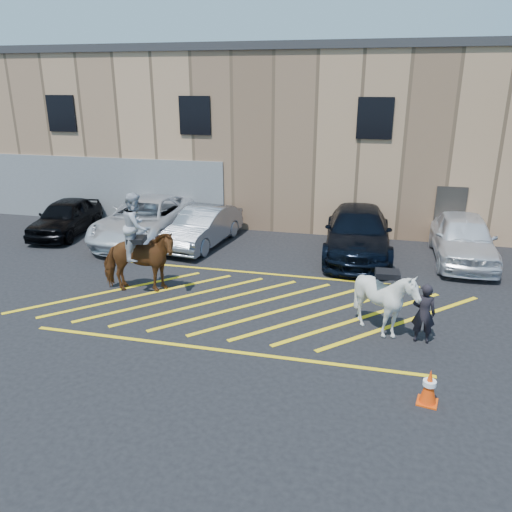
% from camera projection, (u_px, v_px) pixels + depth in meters
% --- Properties ---
extents(ground, '(90.00, 90.00, 0.00)m').
position_uv_depth(ground, '(250.00, 301.00, 14.07)').
color(ground, black).
rests_on(ground, ground).
extents(car_black_suv, '(2.16, 4.34, 1.42)m').
position_uv_depth(car_black_suv, '(66.00, 217.00, 20.13)').
color(car_black_suv, black).
rests_on(car_black_suv, ground).
extents(car_white_pickup, '(2.73, 5.83, 1.61)m').
position_uv_depth(car_white_pickup, '(146.00, 219.00, 19.39)').
color(car_white_pickup, silver).
rests_on(car_white_pickup, ground).
extents(car_silver_sedan, '(2.08, 4.48, 1.42)m').
position_uv_depth(car_silver_sedan, '(203.00, 227.00, 18.76)').
color(car_silver_sedan, gray).
rests_on(car_silver_sedan, ground).
extents(car_blue_suv, '(2.51, 5.68, 1.62)m').
position_uv_depth(car_blue_suv, '(358.00, 232.00, 17.72)').
color(car_blue_suv, black).
rests_on(car_blue_suv, ground).
extents(car_white_suv, '(1.93, 4.77, 1.62)m').
position_uv_depth(car_white_suv, '(463.00, 238.00, 17.06)').
color(car_white_suv, white).
rests_on(car_white_suv, ground).
extents(handler, '(0.55, 0.38, 1.48)m').
position_uv_depth(handler, '(424.00, 313.00, 11.66)').
color(handler, black).
rests_on(handler, ground).
extents(warehouse, '(32.42, 10.20, 7.30)m').
position_uv_depth(warehouse, '(311.00, 131.00, 23.89)').
color(warehouse, tan).
rests_on(warehouse, ground).
extents(hatching_zone, '(12.60, 5.12, 0.01)m').
position_uv_depth(hatching_zone, '(247.00, 305.00, 13.80)').
color(hatching_zone, yellow).
rests_on(hatching_zone, ground).
extents(mounted_bay, '(2.39, 1.42, 2.96)m').
position_uv_depth(mounted_bay, '(138.00, 253.00, 14.35)').
color(mounted_bay, '#5E2F16').
rests_on(mounted_bay, ground).
extents(saddled_white, '(1.52, 1.69, 1.77)m').
position_uv_depth(saddled_white, '(385.00, 301.00, 11.97)').
color(saddled_white, silver).
rests_on(saddled_white, ground).
extents(traffic_cone, '(0.44, 0.44, 0.73)m').
position_uv_depth(traffic_cone, '(429.00, 386.00, 9.50)').
color(traffic_cone, '#E74309').
rests_on(traffic_cone, ground).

